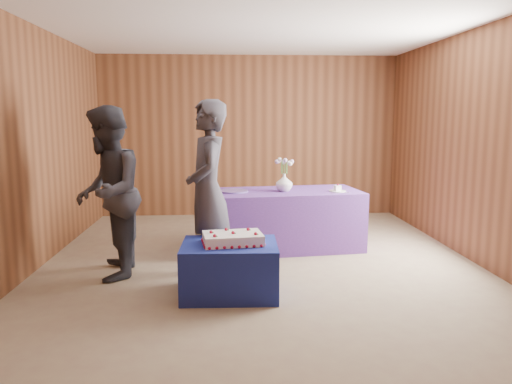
{
  "coord_description": "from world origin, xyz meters",
  "views": [
    {
      "loc": [
        -0.38,
        -5.5,
        1.7
      ],
      "look_at": [
        -0.05,
        0.1,
        0.84
      ],
      "focal_mm": 35.0,
      "sensor_mm": 36.0,
      "label": 1
    }
  ],
  "objects": [
    {
      "name": "ground",
      "position": [
        0.0,
        0.0,
        0.0
      ],
      "size": [
        6.0,
        6.0,
        0.0
      ],
      "primitive_type": "plane",
      "color": "gray",
      "rests_on": "ground"
    },
    {
      "name": "room_shell",
      "position": [
        0.0,
        0.0,
        1.8
      ],
      "size": [
        5.04,
        6.04,
        2.72
      ],
      "color": "brown",
      "rests_on": "ground"
    },
    {
      "name": "cake_table",
      "position": [
        -0.36,
        -0.91,
        0.25
      ],
      "size": [
        0.92,
        0.72,
        0.5
      ],
      "primitive_type": "cube",
      "rotation": [
        0.0,
        0.0,
        -0.03
      ],
      "color": "navy",
      "rests_on": "ground"
    },
    {
      "name": "serving_table",
      "position": [
        0.31,
        0.74,
        0.38
      ],
      "size": [
        2.09,
        1.13,
        0.75
      ],
      "primitive_type": "cube",
      "rotation": [
        0.0,
        0.0,
        0.12
      ],
      "color": "#693797",
      "rests_on": "ground"
    },
    {
      "name": "sheet_cake",
      "position": [
        -0.33,
        -0.91,
        0.55
      ],
      "size": [
        0.62,
        0.46,
        0.13
      ],
      "rotation": [
        0.0,
        0.0,
        0.13
      ],
      "color": "white",
      "rests_on": "cake_table"
    },
    {
      "name": "vase",
      "position": [
        0.35,
        0.71,
        0.86
      ],
      "size": [
        0.26,
        0.26,
        0.22
      ],
      "primitive_type": "imported",
      "rotation": [
        0.0,
        0.0,
        0.23
      ],
      "color": "silver",
      "rests_on": "serving_table"
    },
    {
      "name": "flower_spray",
      "position": [
        0.35,
        0.71,
        1.13
      ],
      "size": [
        0.24,
        0.24,
        0.19
      ],
      "color": "#3D6F2C",
      "rests_on": "vase"
    },
    {
      "name": "platter",
      "position": [
        -0.3,
        0.69,
        0.76
      ],
      "size": [
        0.46,
        0.46,
        0.02
      ],
      "primitive_type": "cylinder",
      "rotation": [
        0.0,
        0.0,
        -0.29
      ],
      "color": "#664D9A",
      "rests_on": "serving_table"
    },
    {
      "name": "plate",
      "position": [
        1.02,
        0.65,
        0.76
      ],
      "size": [
        0.23,
        0.23,
        0.01
      ],
      "primitive_type": "cylinder",
      "rotation": [
        0.0,
        0.0,
        -0.08
      ],
      "color": "silver",
      "rests_on": "serving_table"
    },
    {
      "name": "cake_slice",
      "position": [
        1.02,
        0.65,
        0.8
      ],
      "size": [
        0.09,
        0.09,
        0.09
      ],
      "rotation": [
        0.0,
        0.0,
        0.3
      ],
      "color": "white",
      "rests_on": "plate"
    },
    {
      "name": "knife",
      "position": [
        1.02,
        0.53,
        0.75
      ],
      "size": [
        0.26,
        0.09,
        0.0
      ],
      "primitive_type": "cube",
      "rotation": [
        0.0,
        0.0,
        0.27
      ],
      "color": "silver",
      "rests_on": "serving_table"
    },
    {
      "name": "guest_left",
      "position": [
        -0.58,
        -0.4,
        0.93
      ],
      "size": [
        0.53,
        0.73,
        1.86
      ],
      "primitive_type": "imported",
      "rotation": [
        0.0,
        0.0,
        -1.45
      ],
      "color": "#37363F",
      "rests_on": "ground"
    },
    {
      "name": "guest_right",
      "position": [
        -1.62,
        -0.3,
        0.9
      ],
      "size": [
        0.77,
        0.94,
        1.81
      ],
      "primitive_type": "imported",
      "rotation": [
        0.0,
        0.0,
        -1.47
      ],
      "color": "#31323B",
      "rests_on": "ground"
    }
  ]
}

